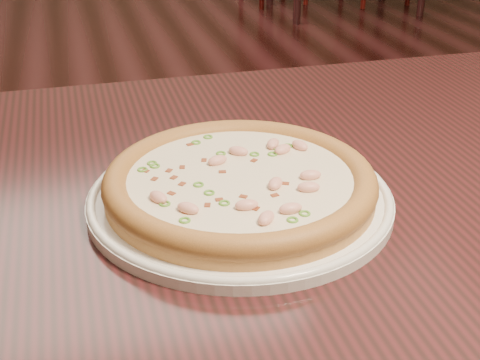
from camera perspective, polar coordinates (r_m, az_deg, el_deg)
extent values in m
plane|color=black|center=(1.76, -5.37, -12.04)|extent=(9.00, 9.00, 0.00)
cube|color=black|center=(0.83, 7.13, -0.55)|extent=(1.20, 0.80, 0.04)
cylinder|color=white|center=(0.74, 0.00, -1.64)|extent=(0.34, 0.34, 0.01)
torus|color=white|center=(0.74, 0.00, -1.24)|extent=(0.34, 0.34, 0.01)
cylinder|color=tan|center=(0.74, 0.00, -0.62)|extent=(0.30, 0.30, 0.02)
torus|color=#B97430|center=(0.73, 0.00, 0.00)|extent=(0.30, 0.30, 0.03)
cylinder|color=#F7E9C5|center=(0.73, 0.00, 0.17)|extent=(0.25, 0.25, 0.00)
ellipsoid|color=#F2B29E|center=(0.66, 4.34, -2.43)|extent=(0.02, 0.02, 0.01)
ellipsoid|color=#F2B29E|center=(0.69, -6.99, -1.46)|extent=(0.02, 0.03, 0.01)
ellipsoid|color=#F2B29E|center=(0.73, 6.03, 0.43)|extent=(0.02, 0.02, 0.01)
ellipsoid|color=#F2B29E|center=(0.79, 3.66, 2.63)|extent=(0.03, 0.02, 0.01)
ellipsoid|color=#F2B29E|center=(0.80, 5.13, 2.96)|extent=(0.02, 0.03, 0.01)
ellipsoid|color=#F2B29E|center=(0.76, -1.94, 1.69)|extent=(0.03, 0.02, 0.01)
ellipsoid|color=#F2B29E|center=(0.80, 2.83, 3.10)|extent=(0.02, 0.03, 0.01)
ellipsoid|color=#F2B29E|center=(0.66, -4.45, -2.41)|extent=(0.03, 0.03, 0.01)
ellipsoid|color=#F2B29E|center=(0.71, 3.03, -0.29)|extent=(0.03, 0.03, 0.01)
ellipsoid|color=#F2B29E|center=(0.70, 5.87, -0.61)|extent=(0.03, 0.02, 0.01)
ellipsoid|color=#F2B29E|center=(0.64, 2.25, -3.25)|extent=(0.03, 0.03, 0.01)
ellipsoid|color=#F2B29E|center=(0.78, -0.14, 2.49)|extent=(0.03, 0.03, 0.01)
ellipsoid|color=#F2B29E|center=(0.67, 0.57, -2.14)|extent=(0.02, 0.02, 0.01)
cube|color=maroon|center=(0.69, 2.98, -1.37)|extent=(0.01, 0.01, 0.00)
cube|color=maroon|center=(0.66, -4.62, -2.80)|extent=(0.01, 0.01, 0.00)
cube|color=maroon|center=(0.75, -8.08, 0.72)|extent=(0.01, 0.01, 0.00)
cube|color=maroon|center=(0.75, -4.95, 1.04)|extent=(0.01, 0.01, 0.00)
cube|color=maroon|center=(0.69, 0.28, -1.48)|extent=(0.01, 0.01, 0.00)
cube|color=maroon|center=(0.70, -5.88, -1.20)|extent=(0.01, 0.01, 0.00)
cube|color=maroon|center=(0.72, -4.97, -0.40)|extent=(0.01, 0.01, 0.00)
cube|color=maroon|center=(0.67, 1.36, -2.51)|extent=(0.01, 0.01, 0.00)
cube|color=maroon|center=(0.73, -7.31, 0.03)|extent=(0.01, 0.01, 0.00)
cube|color=maroon|center=(0.74, -1.51, 0.65)|extent=(0.01, 0.01, 0.00)
cube|color=maroon|center=(0.72, 3.89, -0.36)|extent=(0.01, 0.01, 0.00)
cube|color=maroon|center=(0.76, 1.19, 1.62)|extent=(0.01, 0.01, 0.00)
cube|color=maroon|center=(0.81, -4.28, 2.99)|extent=(0.01, 0.01, 0.00)
cube|color=maroon|center=(0.67, -2.79, -2.21)|extent=(0.01, 0.01, 0.00)
cube|color=maroon|center=(0.75, -6.08, 0.75)|extent=(0.01, 0.01, 0.00)
cube|color=maroon|center=(0.73, -5.67, 0.15)|extent=(0.01, 0.01, 0.00)
cube|color=maroon|center=(0.68, -1.78, -1.75)|extent=(0.01, 0.01, 0.00)
cube|color=maroon|center=(0.77, -3.09, 1.64)|extent=(0.01, 0.01, 0.00)
torus|color=#53942B|center=(0.70, -2.64, -1.10)|extent=(0.02, 0.02, 0.00)
torus|color=#53942B|center=(0.76, -7.28, 1.19)|extent=(0.02, 0.02, 0.00)
torus|color=#53942B|center=(0.78, 2.79, 2.21)|extent=(0.01, 0.01, 0.00)
torus|color=#53942B|center=(0.65, -4.74, -3.45)|extent=(0.02, 0.02, 0.00)
torus|color=#53942B|center=(0.65, 4.50, -3.42)|extent=(0.02, 0.02, 0.00)
torus|color=#53942B|center=(0.80, 3.04, 2.77)|extent=(0.01, 0.01, 0.00)
torus|color=#53942B|center=(0.76, -7.51, 1.42)|extent=(0.02, 0.02, 0.00)
torus|color=#53942B|center=(0.82, -2.75, 3.68)|extent=(0.02, 0.02, 0.00)
torus|color=#53942B|center=(0.68, -6.43, -2.03)|extent=(0.02, 0.02, 0.00)
torus|color=#53942B|center=(0.80, 4.11, 2.92)|extent=(0.01, 0.01, 0.00)
torus|color=#53942B|center=(0.81, -3.77, 3.21)|extent=(0.01, 0.01, 0.00)
torus|color=#53942B|center=(0.78, -1.64, 2.27)|extent=(0.02, 0.02, 0.00)
torus|color=#53942B|center=(0.71, -3.57, -0.41)|extent=(0.02, 0.02, 0.00)
torus|color=#53942B|center=(0.68, -1.35, -1.99)|extent=(0.02, 0.02, 0.00)
torus|color=#53942B|center=(0.75, -8.32, 0.88)|extent=(0.01, 0.01, 0.00)
torus|color=#53942B|center=(0.66, 5.54, -2.87)|extent=(0.02, 0.02, 0.00)
torus|color=#53942B|center=(0.78, 1.24, 2.20)|extent=(0.01, 0.01, 0.00)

